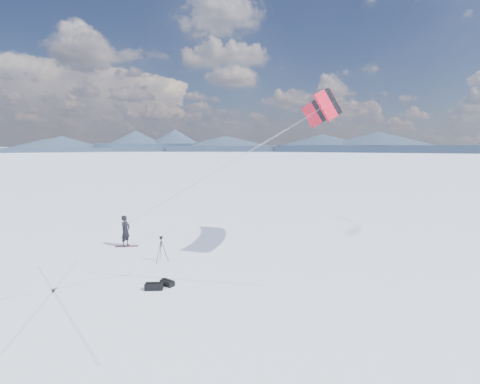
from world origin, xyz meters
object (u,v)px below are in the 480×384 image
at_px(snowboard, 127,246).
at_px(snowkiter, 126,246).
at_px(gear_bag_b, 167,283).
at_px(tripod, 161,245).
at_px(gear_bag_a, 154,286).

bearing_deg(snowboard, snowkiter, 120.09).
relative_size(snowkiter, gear_bag_b, 2.74).
height_order(snowkiter, snowboard, snowkiter).
distance_m(tripod, gear_bag_b, 3.50).
relative_size(snowkiter, gear_bag_a, 2.30).
bearing_deg(gear_bag_b, tripod, 142.55).
distance_m(snowkiter, snowboard, 0.10).
distance_m(snowkiter, gear_bag_b, 7.26).
distance_m(snowboard, tripod, 4.07).
bearing_deg(snowkiter, snowboard, -123.65).
relative_size(snowboard, gear_bag_b, 1.94).
xyz_separation_m(snowboard, tripod, (3.67, -1.52, 0.89)).
xyz_separation_m(tripod, gear_bag_a, (1.87, -3.24, -0.76)).
bearing_deg(tripod, snowboard, 139.12).
bearing_deg(snowkiter, gear_bag_a, -132.79).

